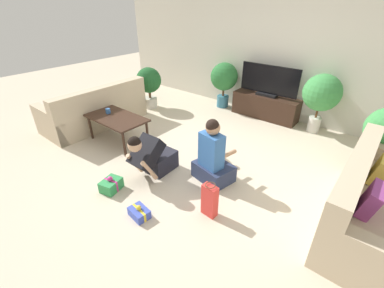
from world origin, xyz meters
name	(u,v)px	position (x,y,z in m)	size (l,w,h in m)	color
ground_plane	(192,161)	(0.00, 0.00, 0.00)	(16.00, 16.00, 0.00)	beige
wall_back	(274,52)	(0.00, 2.63, 1.30)	(8.40, 0.06, 2.60)	beige
sofa_left	(96,111)	(-2.39, -0.14, 0.29)	(0.90, 1.96, 0.83)	#C6B293
sofa_right	(377,207)	(2.39, 0.25, 0.29)	(0.90, 1.96, 0.83)	#C6B293
coffee_table	(117,120)	(-1.43, -0.32, 0.43)	(1.09, 0.61, 0.48)	#382319
tv_console	(265,106)	(0.09, 2.36, 0.24)	(1.39, 0.41, 0.48)	#382319
tv	(269,83)	(0.09, 2.36, 0.76)	(1.23, 0.20, 0.62)	black
potted_plant_back_right	(322,94)	(1.13, 2.31, 0.75)	(0.67, 0.67, 1.11)	beige
potted_plant_back_left	(224,79)	(-0.96, 2.31, 0.67)	(0.62, 0.62, 1.02)	#336B84
potted_plant_corner_left	(149,83)	(-2.25, 1.19, 0.59)	(0.57, 0.57, 0.93)	beige
person_kneeling	(152,156)	(-0.21, -0.64, 0.32)	(0.36, 0.77, 0.75)	#23232D
person_sitting	(213,159)	(0.50, -0.17, 0.34)	(0.59, 0.55, 0.94)	#283351
dog	(210,144)	(0.13, 0.30, 0.23)	(0.53, 0.26, 0.33)	black
gift_box_a	(111,185)	(-0.40, -1.22, 0.08)	(0.26, 0.31, 0.22)	#2D934C
gift_box_b	(139,213)	(0.26, -1.31, 0.06)	(0.27, 0.21, 0.17)	#3D51BC
gift_bag_a	(210,200)	(0.88, -0.75, 0.21)	(0.19, 0.13, 0.44)	red
mug	(108,111)	(-1.67, -0.31, 0.52)	(0.12, 0.08, 0.09)	#386BAD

